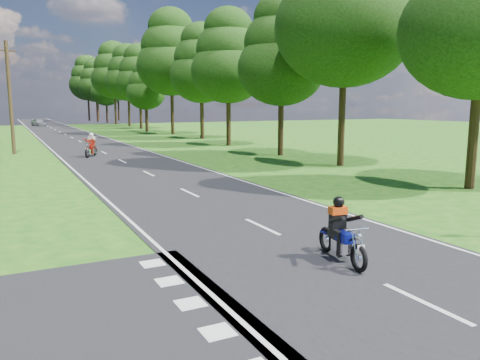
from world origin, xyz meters
TOP-DOWN VIEW (x-y plane):
  - ground at (0.00, 0.00)m, footprint 160.00×160.00m
  - main_road at (0.00, 50.00)m, footprint 7.00×140.00m
  - road_markings at (-0.14, 48.13)m, footprint 7.40×140.00m
  - treeline at (1.43, 60.06)m, footprint 40.00×115.35m
  - telegraph_pole at (-6.00, 28.00)m, footprint 1.20×0.26m
  - rider_near_blue at (0.12, -1.47)m, footprint 0.87×1.85m
  - rider_far_red at (-1.30, 23.62)m, footprint 1.47×2.03m
  - distant_car at (-1.29, 75.57)m, footprint 2.47×3.84m

SIDE VIEW (x-z plane):
  - ground at x=0.00m, z-range 0.00..0.00m
  - main_road at x=0.00m, z-range 0.00..0.02m
  - road_markings at x=-0.14m, z-range 0.02..0.03m
  - distant_car at x=-1.29m, z-range 0.02..1.24m
  - rider_near_blue at x=0.12m, z-range 0.02..1.50m
  - rider_far_red at x=-1.30m, z-range 0.02..1.65m
  - telegraph_pole at x=-6.00m, z-range 0.07..8.07m
  - treeline at x=1.43m, z-range 0.86..15.65m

